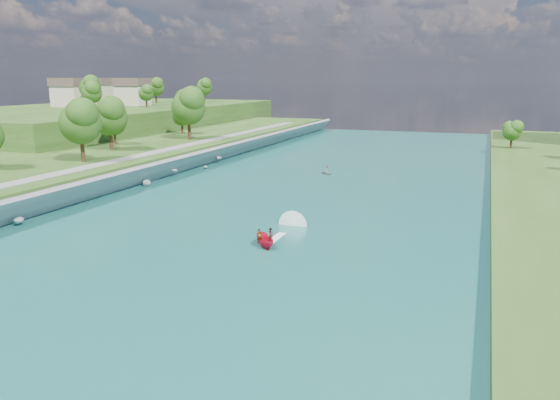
% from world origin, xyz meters
% --- Properties ---
extents(ground, '(260.00, 260.00, 0.00)m').
position_xyz_m(ground, '(0.00, 0.00, 0.00)').
color(ground, '#2D5119').
rests_on(ground, ground).
extents(river_water, '(55.00, 240.00, 0.10)m').
position_xyz_m(river_water, '(0.00, 20.00, 0.05)').
color(river_water, '#17595A').
rests_on(river_water, ground).
extents(ridge_west, '(60.00, 120.00, 9.00)m').
position_xyz_m(ridge_west, '(-82.50, 95.00, 4.50)').
color(ridge_west, '#2D5119').
rests_on(ridge_west, ground).
extents(riprap_bank, '(3.54, 236.00, 4.05)m').
position_xyz_m(riprap_bank, '(-25.85, 19.02, 1.79)').
color(riprap_bank, slate).
rests_on(riprap_bank, ground).
extents(riverside_path, '(3.00, 200.00, 0.10)m').
position_xyz_m(riverside_path, '(-32.50, 20.00, 3.55)').
color(riverside_path, gray).
rests_on(riverside_path, berm_west).
extents(ridge_houses, '(29.50, 29.50, 8.40)m').
position_xyz_m(ridge_houses, '(-88.67, 100.00, 13.31)').
color(ridge_houses, beige).
rests_on(ridge_houses, ridge_west).
extents(trees_ridge, '(19.76, 67.77, 10.73)m').
position_xyz_m(trees_ridge, '(-74.44, 101.26, 13.85)').
color(trees_ridge, '#234B14').
rests_on(trees_ridge, ridge_west).
extents(motorboat, '(3.60, 18.68, 1.98)m').
position_xyz_m(motorboat, '(5.41, 8.69, 0.69)').
color(motorboat, red).
rests_on(motorboat, river_water).
extents(raft, '(3.19, 3.16, 1.50)m').
position_xyz_m(raft, '(-0.65, 51.62, 0.43)').
color(raft, gray).
rests_on(raft, river_water).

